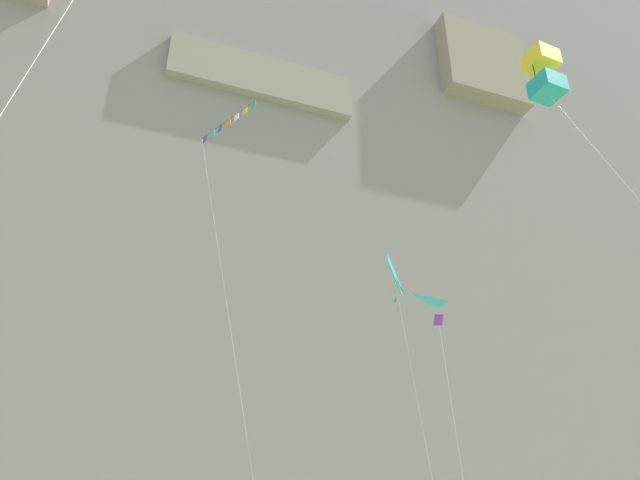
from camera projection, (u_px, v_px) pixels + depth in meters
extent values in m
cube|color=gray|center=(229.00, 170.00, 61.77)|extent=(180.00, 24.11, 77.34)
cube|color=gray|center=(261.00, 83.00, 52.85)|extent=(16.19, 2.19, 4.36)
cube|color=gray|center=(478.00, 70.00, 64.23)|extent=(9.67, 3.86, 9.63)
cube|color=yellow|center=(541.00, 61.00, 20.98)|extent=(1.00, 1.00, 0.66)
cube|color=teal|center=(547.00, 88.00, 20.41)|extent=(1.00, 1.00, 0.66)
cylinder|color=black|center=(554.00, 77.00, 20.83)|extent=(0.03, 0.03, 1.77)
cylinder|color=black|center=(534.00, 71.00, 20.56)|extent=(0.03, 0.03, 1.77)
cube|color=teal|center=(394.00, 274.00, 32.32)|extent=(1.76, 1.94, 2.49)
cylinder|color=black|center=(394.00, 274.00, 32.32)|extent=(0.66, 0.35, 2.01)
cube|color=#8CCC33|center=(395.00, 291.00, 31.87)|extent=(0.11, 0.30, 0.15)
cube|color=teal|center=(395.00, 300.00, 31.61)|extent=(0.09, 0.30, 0.15)
cube|color=orange|center=(397.00, 310.00, 31.39)|extent=(0.15, 0.29, 0.15)
cylinder|color=silver|center=(425.00, 439.00, 27.96)|extent=(1.38, 1.33, 16.47)
pyramid|color=#38B2D1|center=(450.00, 314.00, 23.31)|extent=(1.95, 1.74, 0.33)
cube|color=purple|center=(439.00, 320.00, 23.56)|extent=(0.28, 0.45, 0.52)
cylinder|color=silver|center=(463.00, 476.00, 20.40)|extent=(0.01, 1.09, 11.53)
cylinder|color=black|center=(229.00, 120.00, 36.78)|extent=(2.34, 4.91, 0.02)
cube|color=blue|center=(205.00, 139.00, 38.09)|extent=(0.20, 0.37, 0.44)
cube|color=#38B2D1|center=(213.00, 134.00, 37.62)|extent=(0.22, 0.38, 0.44)
cube|color=blue|center=(220.00, 128.00, 37.14)|extent=(0.21, 0.37, 0.44)
cube|color=orange|center=(228.00, 123.00, 36.67)|extent=(0.21, 0.38, 0.44)
cube|color=white|center=(237.00, 117.00, 36.20)|extent=(0.20, 0.37, 0.44)
cube|color=yellow|center=(245.00, 111.00, 35.72)|extent=(0.20, 0.37, 0.44)
cube|color=green|center=(254.00, 105.00, 35.25)|extent=(0.21, 0.38, 0.44)
cylinder|color=silver|center=(231.00, 329.00, 30.16)|extent=(4.15, 6.27, 26.95)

